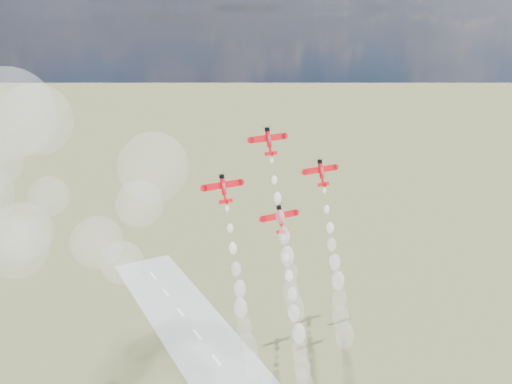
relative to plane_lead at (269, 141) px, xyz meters
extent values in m
cylinder|color=red|center=(0.00, 0.16, 0.47)|extent=(1.30, 2.77, 4.99)
cylinder|color=black|center=(0.00, 0.99, 2.93)|extent=(1.48, 1.70, 1.35)
cube|color=red|center=(0.00, 0.56, 0.63)|extent=(11.32, 0.79, 1.82)
cube|color=white|center=(-3.06, 0.66, 0.59)|extent=(4.45, 0.19, 0.49)
cube|color=white|center=(3.06, 0.66, 0.59)|extent=(4.45, 0.19, 0.49)
cube|color=red|center=(0.00, -1.30, -3.44)|extent=(4.08, 0.43, 1.00)
cube|color=red|center=(0.00, -2.02, -3.40)|extent=(0.13, 1.88, 1.65)
ellipsoid|color=silver|center=(0.00, -0.35, 0.54)|extent=(1.02, 1.60, 2.47)
cone|color=red|center=(0.00, -0.98, -2.77)|extent=(1.30, 2.00, 2.70)
cylinder|color=red|center=(-16.06, -3.42, -10.19)|extent=(1.30, 2.77, 4.99)
cylinder|color=black|center=(-16.06, -2.60, -7.73)|extent=(1.48, 1.70, 1.35)
cube|color=red|center=(-16.06, -3.03, -10.03)|extent=(11.32, 0.79, 1.82)
cube|color=white|center=(-19.12, -2.92, -10.06)|extent=(4.45, 0.19, 0.49)
cube|color=white|center=(-13.00, -2.92, -10.06)|extent=(4.45, 0.19, 0.49)
cube|color=red|center=(-16.06, -4.89, -14.10)|extent=(4.08, 0.43, 1.00)
cube|color=red|center=(-16.06, -5.61, -14.05)|extent=(0.13, 1.88, 1.65)
ellipsoid|color=silver|center=(-16.06, -3.94, -10.11)|extent=(1.02, 1.60, 2.47)
cone|color=red|center=(-16.06, -4.56, -13.43)|extent=(1.30, 2.00, 2.70)
cylinder|color=red|center=(16.06, -3.42, -10.19)|extent=(1.30, 2.77, 4.99)
cylinder|color=black|center=(16.06, -2.60, -7.73)|extent=(1.48, 1.70, 1.35)
cube|color=red|center=(16.06, -3.03, -10.03)|extent=(11.32, 0.79, 1.82)
cube|color=white|center=(13.00, -2.92, -10.06)|extent=(4.45, 0.19, 0.49)
cube|color=white|center=(19.12, -2.92, -10.06)|extent=(4.45, 0.19, 0.49)
cube|color=red|center=(16.06, -4.89, -14.10)|extent=(4.08, 0.43, 1.00)
cube|color=red|center=(16.06, -5.61, -14.05)|extent=(0.13, 1.88, 1.65)
ellipsoid|color=silver|center=(16.06, -3.94, -10.11)|extent=(1.02, 1.60, 2.47)
cone|color=red|center=(16.06, -4.56, -13.43)|extent=(1.30, 2.00, 2.70)
cylinder|color=red|center=(0.00, -7.01, -20.84)|extent=(1.30, 2.77, 4.99)
cylinder|color=black|center=(0.00, -6.18, -18.38)|extent=(1.48, 1.70, 1.35)
cube|color=red|center=(0.00, -6.61, -20.68)|extent=(11.32, 0.79, 1.82)
cube|color=white|center=(-3.06, -6.51, -20.72)|extent=(4.45, 0.19, 0.49)
cube|color=white|center=(3.06, -6.51, -20.72)|extent=(4.45, 0.19, 0.49)
cube|color=red|center=(0.00, -8.47, -24.75)|extent=(4.08, 0.43, 1.00)
cube|color=red|center=(0.00, -9.19, -24.71)|extent=(0.13, 1.88, 1.65)
ellipsoid|color=silver|center=(0.00, -7.52, -20.77)|extent=(1.02, 1.60, 2.47)
cone|color=red|center=(0.00, -8.15, -24.08)|extent=(1.30, 2.00, 2.70)
sphere|color=white|center=(-0.05, -1.93, -5.45)|extent=(1.05, 1.05, 1.05)
sphere|color=white|center=(-0.17, -3.65, -10.76)|extent=(1.56, 1.56, 1.56)
sphere|color=white|center=(0.11, -5.15, -15.76)|extent=(2.08, 2.08, 2.08)
sphere|color=white|center=(-0.14, -7.04, -21.03)|extent=(2.59, 2.59, 2.59)
sphere|color=white|center=(0.08, -9.15, -25.92)|extent=(3.10, 3.10, 3.10)
sphere|color=white|center=(0.27, -10.81, -31.68)|extent=(3.61, 3.61, 3.61)
sphere|color=white|center=(0.39, -12.71, -36.66)|extent=(4.12, 4.12, 4.12)
sphere|color=white|center=(-0.26, -13.78, -41.51)|extent=(4.63, 4.63, 4.63)
sphere|color=white|center=(0.36, -15.59, -46.60)|extent=(5.14, 5.14, 5.14)
sphere|color=white|center=(-15.99, -5.48, -16.05)|extent=(1.05, 1.05, 1.05)
sphere|color=white|center=(-15.99, -7.27, -21.20)|extent=(1.56, 1.56, 1.56)
sphere|color=white|center=(-16.05, -8.95, -26.51)|extent=(2.08, 2.08, 2.08)
sphere|color=white|center=(-16.14, -10.93, -31.85)|extent=(2.59, 2.59, 2.59)
sphere|color=white|center=(-15.84, -12.61, -37.22)|extent=(3.10, 3.10, 3.10)
sphere|color=white|center=(-16.41, -14.12, -42.33)|extent=(3.61, 3.61, 3.61)
sphere|color=white|center=(-16.41, -16.10, -47.45)|extent=(4.12, 4.12, 4.12)
sphere|color=white|center=(-15.92, -17.92, -52.52)|extent=(4.63, 4.63, 4.63)
sphere|color=white|center=(-15.44, -19.15, -57.85)|extent=(5.14, 5.14, 5.14)
sphere|color=white|center=(16.16, -5.41, -16.05)|extent=(1.05, 1.05, 1.05)
sphere|color=white|center=(15.97, -7.20, -21.36)|extent=(1.56, 1.56, 1.56)
sphere|color=white|center=(16.20, -9.09, -26.69)|extent=(2.08, 2.08, 2.08)
sphere|color=white|center=(15.95, -10.59, -31.51)|extent=(2.59, 2.59, 2.59)
sphere|color=white|center=(16.27, -12.20, -36.69)|extent=(3.10, 3.10, 3.10)
sphere|color=white|center=(16.35, -14.14, -42.00)|extent=(3.61, 3.61, 3.61)
sphere|color=white|center=(15.77, -16.14, -47.28)|extent=(4.12, 4.12, 4.12)
sphere|color=white|center=(15.76, -17.35, -52.98)|extent=(4.63, 4.63, 4.63)
sphere|color=white|center=(15.90, -19.45, -58.01)|extent=(5.14, 5.14, 5.14)
sphere|color=white|center=(0.08, -8.95, -26.74)|extent=(1.05, 1.05, 1.05)
sphere|color=white|center=(-0.01, -10.91, -32.06)|extent=(1.56, 1.56, 1.56)
sphere|color=white|center=(0.08, -12.33, -37.23)|extent=(2.08, 2.08, 2.08)
sphere|color=white|center=(0.18, -14.20, -42.31)|extent=(2.59, 2.59, 2.59)
sphere|color=white|center=(-0.14, -15.75, -47.69)|extent=(3.10, 3.10, 3.10)
sphere|color=white|center=(0.23, -18.15, -53.17)|extent=(3.61, 3.61, 3.61)
sphere|color=white|center=(-0.11, -19.17, -58.07)|extent=(4.12, 4.12, 4.12)
sphere|color=white|center=(-0.16, -21.06, -62.89)|extent=(4.63, 4.63, 4.63)
sphere|color=white|center=(-44.33, -0.24, -28.06)|extent=(11.61, 11.61, 11.61)
sphere|color=white|center=(-32.73, 21.38, -20.41)|extent=(14.56, 14.56, 14.56)
sphere|color=white|center=(-33.36, 2.72, -4.07)|extent=(18.97, 18.97, 18.97)
sphere|color=white|center=(-68.46, 15.33, -24.86)|extent=(16.89, 16.89, 16.89)
sphere|color=white|center=(-48.73, 7.82, -24.31)|extent=(14.37, 14.37, 14.37)
sphere|color=white|center=(-65.64, 9.53, 12.07)|extent=(21.83, 21.83, 21.83)
sphere|color=white|center=(-58.75, 14.10, -11.51)|extent=(10.71, 10.71, 10.71)
sphere|color=white|center=(-59.14, 16.37, 8.72)|extent=(18.40, 18.40, 18.40)
sphere|color=white|center=(-66.70, 7.26, -17.47)|extent=(14.75, 14.75, 14.75)
camera|label=1|loc=(-73.83, -131.11, 35.69)|focal=38.00mm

